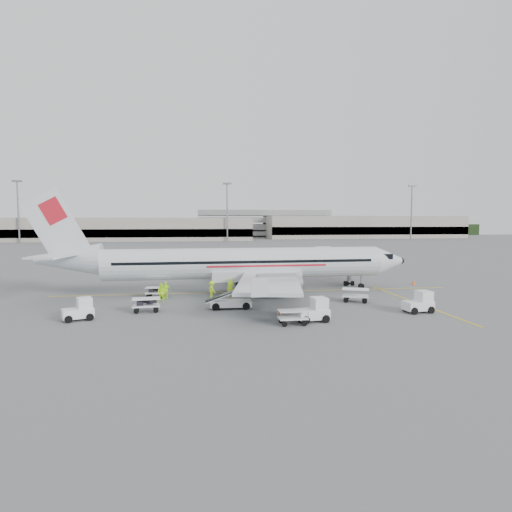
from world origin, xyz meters
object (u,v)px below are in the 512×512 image
Objects in this scene: jet_bridge at (334,264)px; tug_aft at (78,309)px; tug_mid at (313,310)px; belt_loader at (231,294)px; aircraft at (245,242)px; tug_fore at (418,302)px.

tug_aft is at bearing -143.84° from jet_bridge.
jet_bridge is 6.88× the size of tug_aft.
jet_bridge reaches higher than tug_mid.
jet_bridge is at bearing 49.63° from belt_loader.
jet_bridge is (12.91, 8.66, -3.41)m from aircraft.
belt_loader is 2.16× the size of tug_aft.
tug_aft is (-27.98, 0.99, -0.04)m from tug_fore.
tug_aft is at bearing 163.15° from tug_mid.
tug_aft is at bearing -143.54° from aircraft.
aircraft reaches higher than tug_mid.
aircraft is 18.77m from tug_fore.
aircraft is 2.53× the size of jet_bridge.
tug_fore is at bearing 3.76° from tug_mid.
tug_mid is (-9.30, -22.95, -1.13)m from jet_bridge.
aircraft reaches higher than jet_bridge.
belt_loader is 16.19m from tug_fore.
jet_bridge reaches higher than belt_loader.
tug_fore is at bearing -24.82° from tug_aft.
tug_fore is 10.00m from tug_mid.
belt_loader is (-15.21, -17.12, -0.73)m from jet_bridge.
belt_loader is 12.60m from tug_aft.
aircraft reaches higher than tug_aft.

